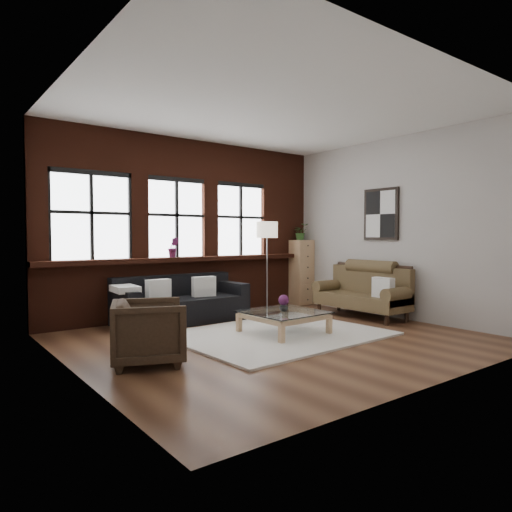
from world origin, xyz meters
TOP-DOWN VIEW (x-y plane):
  - floor at (0.00, 0.00)m, footprint 5.50×5.50m
  - ceiling at (0.00, 0.00)m, footprint 5.50×5.50m
  - wall_back at (0.00, 2.50)m, footprint 5.50×0.00m
  - wall_front at (0.00, -2.50)m, footprint 5.50×0.00m
  - wall_left at (-2.75, 0.00)m, footprint 0.00×5.00m
  - wall_right at (2.75, 0.00)m, footprint 0.00×5.00m
  - brick_backwall at (0.00, 2.44)m, footprint 5.50×0.12m
  - sill_ledge at (0.00, 2.35)m, footprint 5.50×0.30m
  - window_left at (-1.80, 2.45)m, footprint 1.38×0.10m
  - window_mid at (-0.30, 2.45)m, footprint 1.38×0.10m
  - window_right at (1.10, 2.45)m, footprint 1.38×0.10m
  - wall_poster at (2.72, 0.30)m, footprint 0.05×0.74m
  - shag_rug at (0.16, 0.14)m, footprint 3.03×2.43m
  - dark_sofa at (-0.48, 1.90)m, footprint 2.21×0.89m
  - pillow_a at (-0.96, 1.80)m, footprint 0.41×0.17m
  - pillow_b at (-0.12, 1.80)m, footprint 0.42×0.20m
  - vintage_settee at (2.30, 0.40)m, footprint 0.79×1.79m
  - pillow_settee at (2.22, -0.15)m, footprint 0.16×0.39m
  - armchair at (-1.97, -0.12)m, footprint 1.04×1.03m
  - coffee_table at (0.26, 0.14)m, footprint 1.10×1.10m
  - vase at (0.26, 0.14)m, footprint 0.15×0.15m
  - flowers at (0.26, 0.14)m, footprint 0.16×0.16m
  - drawer_chest at (2.53, 2.24)m, footprint 0.42×0.42m
  - potted_plant_top at (2.53, 2.24)m, footprint 0.39×0.37m
  - floor_lamp at (1.24, 1.76)m, footprint 0.40×0.40m
  - sill_plant at (-0.42, 2.32)m, footprint 0.24×0.22m

SIDE VIEW (x-z plane):
  - floor at x=0.00m, z-range 0.00..0.00m
  - shag_rug at x=0.16m, z-range 0.00..0.03m
  - coffee_table at x=0.26m, z-range -0.01..0.35m
  - armchair at x=-1.97m, z-range 0.00..0.73m
  - dark_sofa at x=-0.48m, z-range 0.00..0.80m
  - vase at x=0.26m, z-range 0.35..0.48m
  - vintage_settee at x=2.30m, z-range 0.00..0.95m
  - flowers at x=0.26m, z-range 0.43..0.59m
  - pillow_settee at x=2.22m, z-range 0.42..0.76m
  - pillow_a at x=-0.96m, z-range 0.42..0.76m
  - pillow_b at x=-0.12m, z-range 0.42..0.76m
  - drawer_chest at x=2.53m, z-range 0.00..1.37m
  - floor_lamp at x=1.24m, z-range 0.00..1.87m
  - sill_ledge at x=0.00m, z-range 1.00..1.08m
  - sill_plant at x=-0.42m, z-range 1.08..1.43m
  - potted_plant_top at x=2.53m, z-range 1.37..1.72m
  - wall_back at x=0.00m, z-range -1.15..4.35m
  - wall_front at x=0.00m, z-range -1.15..4.35m
  - wall_left at x=-2.75m, z-range -0.90..4.10m
  - wall_right at x=2.75m, z-range -0.90..4.10m
  - brick_backwall at x=0.00m, z-range 0.00..3.20m
  - window_left at x=-1.80m, z-range 1.00..2.50m
  - window_mid at x=-0.30m, z-range 1.00..2.50m
  - window_right at x=1.10m, z-range 1.00..2.50m
  - wall_poster at x=2.72m, z-range 1.38..2.32m
  - ceiling at x=0.00m, z-range 3.20..3.20m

